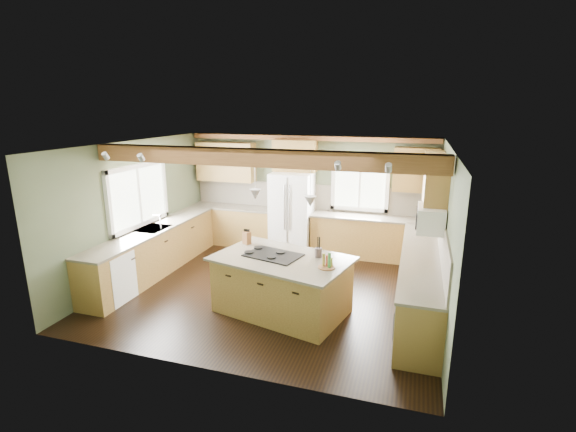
% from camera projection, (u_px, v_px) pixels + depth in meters
% --- Properties ---
extents(floor, '(5.60, 5.60, 0.00)m').
position_uv_depth(floor, '(274.00, 289.00, 7.57)').
color(floor, black).
rests_on(floor, ground).
extents(ceiling, '(5.60, 5.60, 0.00)m').
position_uv_depth(ceiling, '(273.00, 145.00, 6.91)').
color(ceiling, silver).
rests_on(ceiling, wall_back).
extents(wall_back, '(5.60, 0.00, 5.60)m').
position_uv_depth(wall_back, '(309.00, 193.00, 9.55)').
color(wall_back, '#48533B').
rests_on(wall_back, ground).
extents(wall_left, '(0.00, 5.00, 5.00)m').
position_uv_depth(wall_left, '(137.00, 209.00, 8.04)').
color(wall_left, '#48533B').
rests_on(wall_left, ground).
extents(wall_right, '(0.00, 5.00, 5.00)m').
position_uv_depth(wall_right, '(444.00, 234.00, 6.43)').
color(wall_right, '#48533B').
rests_on(wall_right, ground).
extents(ceiling_beam, '(5.55, 0.26, 0.26)m').
position_uv_depth(ceiling_beam, '(256.00, 158.00, 6.25)').
color(ceiling_beam, brown).
rests_on(ceiling_beam, ceiling).
extents(soffit_trim, '(5.55, 0.20, 0.10)m').
position_uv_depth(soffit_trim, '(309.00, 138.00, 9.14)').
color(soffit_trim, brown).
rests_on(soffit_trim, ceiling).
extents(backsplash_back, '(5.58, 0.03, 0.58)m').
position_uv_depth(backsplash_back, '(309.00, 197.00, 9.56)').
color(backsplash_back, brown).
rests_on(backsplash_back, wall_back).
extents(backsplash_right, '(0.03, 3.70, 0.58)m').
position_uv_depth(backsplash_right, '(443.00, 239.00, 6.51)').
color(backsplash_right, brown).
rests_on(backsplash_right, wall_right).
extents(base_cab_back_left, '(2.02, 0.60, 0.88)m').
position_uv_depth(base_cab_back_left, '(234.00, 226.00, 10.00)').
color(base_cab_back_left, brown).
rests_on(base_cab_back_left, floor).
extents(counter_back_left, '(2.06, 0.64, 0.04)m').
position_uv_depth(counter_back_left, '(233.00, 207.00, 9.89)').
color(counter_back_left, brown).
rests_on(counter_back_left, base_cab_back_left).
extents(base_cab_back_right, '(2.62, 0.60, 0.88)m').
position_uv_depth(base_cab_back_right, '(372.00, 238.00, 9.06)').
color(base_cab_back_right, brown).
rests_on(base_cab_back_right, floor).
extents(counter_back_right, '(2.66, 0.64, 0.04)m').
position_uv_depth(counter_back_right, '(373.00, 218.00, 8.94)').
color(counter_back_right, brown).
rests_on(counter_back_right, base_cab_back_right).
extents(base_cab_left, '(0.60, 3.70, 0.88)m').
position_uv_depth(base_cab_left, '(155.00, 251.00, 8.22)').
color(base_cab_left, brown).
rests_on(base_cab_left, floor).
extents(counter_left, '(0.64, 3.74, 0.04)m').
position_uv_depth(counter_left, '(153.00, 229.00, 8.11)').
color(counter_left, brown).
rests_on(counter_left, base_cab_left).
extents(base_cab_right, '(0.60, 3.70, 0.88)m').
position_uv_depth(base_cab_right, '(420.00, 282.00, 6.79)').
color(base_cab_right, brown).
rests_on(base_cab_right, floor).
extents(counter_right, '(0.64, 3.74, 0.04)m').
position_uv_depth(counter_right, '(422.00, 256.00, 6.67)').
color(counter_right, brown).
rests_on(counter_right, base_cab_right).
extents(upper_cab_back_left, '(1.40, 0.35, 0.90)m').
position_uv_depth(upper_cab_back_left, '(226.00, 162.00, 9.79)').
color(upper_cab_back_left, brown).
rests_on(upper_cab_back_left, wall_back).
extents(upper_cab_over_fridge, '(0.96, 0.35, 0.70)m').
position_uv_depth(upper_cab_over_fridge, '(295.00, 156.00, 9.25)').
color(upper_cab_over_fridge, brown).
rests_on(upper_cab_over_fridge, wall_back).
extents(upper_cab_right, '(0.35, 2.20, 0.90)m').
position_uv_depth(upper_cab_right, '(435.00, 182.00, 7.15)').
color(upper_cab_right, brown).
rests_on(upper_cab_right, wall_right).
extents(upper_cab_back_corner, '(0.90, 0.35, 0.90)m').
position_uv_depth(upper_cab_back_corner, '(416.00, 170.00, 8.56)').
color(upper_cab_back_corner, brown).
rests_on(upper_cab_back_corner, wall_back).
extents(window_left, '(0.04, 1.60, 1.05)m').
position_uv_depth(window_left, '(138.00, 196.00, 8.02)').
color(window_left, white).
rests_on(window_left, wall_left).
extents(window_back, '(1.10, 0.04, 1.00)m').
position_uv_depth(window_back, '(360.00, 185.00, 9.13)').
color(window_back, white).
rests_on(window_back, wall_back).
extents(sink, '(0.50, 0.65, 0.03)m').
position_uv_depth(sink, '(153.00, 229.00, 8.11)').
color(sink, '#262628').
rests_on(sink, counter_left).
extents(faucet, '(0.02, 0.02, 0.28)m').
position_uv_depth(faucet, '(161.00, 222.00, 8.02)').
color(faucet, '#B2B2B7').
rests_on(faucet, sink).
extents(dishwasher, '(0.60, 0.60, 0.84)m').
position_uv_depth(dishwasher, '(110.00, 277.00, 7.02)').
color(dishwasher, white).
rests_on(dishwasher, floor).
extents(oven, '(0.60, 0.72, 0.84)m').
position_uv_depth(oven, '(418.00, 321.00, 5.59)').
color(oven, white).
rests_on(oven, floor).
extents(microwave, '(0.40, 0.70, 0.38)m').
position_uv_depth(microwave, '(431.00, 219.00, 6.39)').
color(microwave, white).
rests_on(microwave, wall_right).
extents(pendant_left, '(0.18, 0.18, 0.16)m').
position_uv_depth(pendant_left, '(255.00, 194.00, 6.53)').
color(pendant_left, '#B2B2B7').
rests_on(pendant_left, ceiling).
extents(pendant_right, '(0.18, 0.18, 0.16)m').
position_uv_depth(pendant_right, '(310.00, 201.00, 6.04)').
color(pendant_right, '#B2B2B7').
rests_on(pendant_right, ceiling).
extents(refrigerator, '(0.90, 0.74, 1.80)m').
position_uv_depth(refrigerator, '(292.00, 212.00, 9.38)').
color(refrigerator, white).
rests_on(refrigerator, floor).
extents(island, '(2.18, 1.62, 0.88)m').
position_uv_depth(island, '(282.00, 286.00, 6.66)').
color(island, brown).
rests_on(island, floor).
extents(island_top, '(2.34, 1.78, 0.04)m').
position_uv_depth(island_top, '(282.00, 259.00, 6.54)').
color(island_top, brown).
rests_on(island_top, island).
extents(cooktop, '(0.96, 0.75, 0.02)m').
position_uv_depth(cooktop, '(273.00, 255.00, 6.61)').
color(cooktop, black).
rests_on(cooktop, island_top).
extents(knife_block, '(0.16, 0.15, 0.22)m').
position_uv_depth(knife_block, '(247.00, 238.00, 7.15)').
color(knife_block, brown).
rests_on(knife_block, island_top).
extents(utensil_crock, '(0.13, 0.13, 0.15)m').
position_uv_depth(utensil_crock, '(318.00, 253.00, 6.53)').
color(utensil_crock, '#433B36').
rests_on(utensil_crock, island_top).
extents(bottle_tray, '(0.32, 0.32, 0.23)m').
position_uv_depth(bottle_tray, '(327.00, 260.00, 6.09)').
color(bottle_tray, brown).
rests_on(bottle_tray, island_top).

